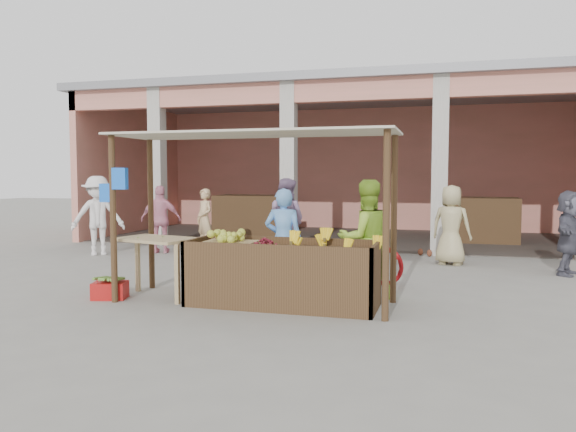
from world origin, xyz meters
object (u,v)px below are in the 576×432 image
(fruit_stall, at_px, (283,277))
(vendor_blue, at_px, (283,237))
(side_table, at_px, (156,247))
(red_crate, at_px, (110,290))
(vendor_green, at_px, (366,236))
(motorcycle, at_px, (349,251))

(fruit_stall, height_order, vendor_blue, vendor_blue)
(side_table, xyz_separation_m, red_crate, (-0.61, -0.26, -0.62))
(red_crate, height_order, vendor_green, vendor_green)
(fruit_stall, height_order, red_crate, fruit_stall)
(side_table, bearing_deg, vendor_blue, 41.77)
(vendor_green, relative_size, motorcycle, 0.92)
(red_crate, relative_size, vendor_green, 0.26)
(fruit_stall, distance_m, side_table, 1.96)
(motorcycle, bearing_deg, fruit_stall, 174.99)
(fruit_stall, xyz_separation_m, vendor_green, (1.04, 0.79, 0.51))
(red_crate, distance_m, motorcycle, 3.86)
(vendor_green, bearing_deg, red_crate, -11.22)
(side_table, height_order, motorcycle, motorcycle)
(side_table, relative_size, vendor_green, 0.67)
(fruit_stall, relative_size, vendor_green, 1.42)
(fruit_stall, height_order, motorcycle, motorcycle)
(vendor_blue, bearing_deg, red_crate, 18.99)
(vendor_blue, xyz_separation_m, motorcycle, (0.84, 1.04, -0.33))
(side_table, bearing_deg, fruit_stall, 13.77)
(side_table, distance_m, motorcycle, 3.20)
(red_crate, bearing_deg, motorcycle, 19.46)
(red_crate, height_order, motorcycle, motorcycle)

